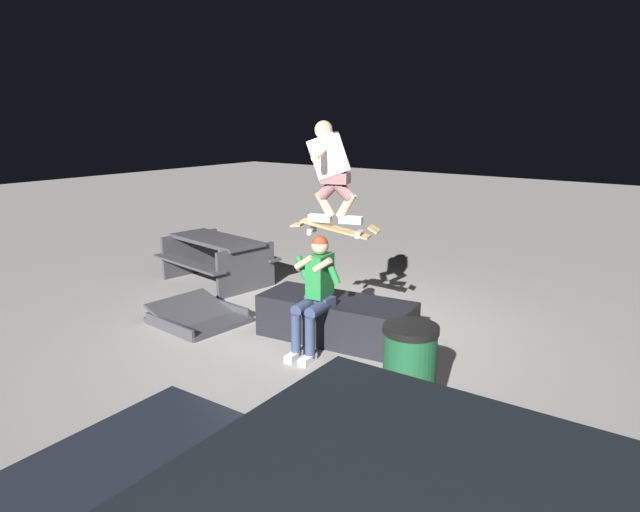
% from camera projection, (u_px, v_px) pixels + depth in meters
% --- Properties ---
extents(ground_plane, '(40.00, 40.00, 0.00)m').
position_uv_depth(ground_plane, '(325.00, 331.00, 7.22)').
color(ground_plane, gray).
extents(ledge_box_main, '(1.97, 0.98, 0.52)m').
position_uv_depth(ledge_box_main, '(336.00, 319.00, 6.89)').
color(ledge_box_main, black).
rests_on(ledge_box_main, ground).
extents(person_sitting_on_ledge, '(0.60, 0.78, 1.35)m').
position_uv_depth(person_sitting_on_ledge, '(315.00, 288.00, 6.44)').
color(person_sitting_on_ledge, '#2D3856').
rests_on(person_sitting_on_ledge, ground).
extents(skateboard, '(1.03, 0.51, 0.18)m').
position_uv_depth(skateboard, '(335.00, 229.00, 6.36)').
color(skateboard, '#AD8451').
extents(skater_airborne, '(0.63, 0.87, 1.12)m').
position_uv_depth(skater_airborne, '(331.00, 167.00, 6.21)').
color(skater_airborne, white).
extents(kicker_ramp, '(1.18, 1.08, 0.34)m').
position_uv_depth(kicker_ramp, '(199.00, 318.00, 7.52)').
color(kicker_ramp, '#38383D').
rests_on(kicker_ramp, ground).
extents(picnic_table_back, '(1.86, 1.55, 0.75)m').
position_uv_depth(picnic_table_back, '(217.00, 253.00, 9.22)').
color(picnic_table_back, '#38383D').
rests_on(picnic_table_back, ground).
extents(trash_bin, '(0.47, 0.47, 1.00)m').
position_uv_depth(trash_bin, '(409.00, 381.00, 4.75)').
color(trash_bin, '#19512D').
rests_on(trash_bin, ground).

